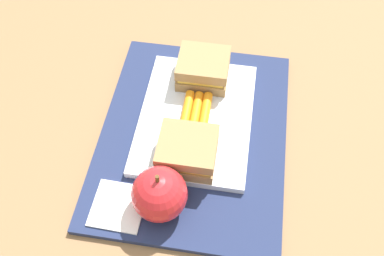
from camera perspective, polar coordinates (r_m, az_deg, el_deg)
ground_plane at (r=0.66m, az=0.17°, el=-1.20°), size 2.40×2.40×0.00m
lunchbag_mat at (r=0.65m, az=0.17°, el=-0.96°), size 0.36×0.28×0.01m
food_tray at (r=0.66m, az=0.51°, el=1.37°), size 0.23×0.17×0.01m
sandwich_half_left at (r=0.69m, az=1.52°, el=7.97°), size 0.07×0.08×0.04m
sandwich_half_right at (r=0.59m, az=-0.61°, el=-3.08°), size 0.07×0.08×0.04m
carrot_sticks_bundle at (r=0.65m, az=0.50°, el=2.06°), size 0.08×0.04×0.02m
apple at (r=0.56m, az=-4.38°, el=-8.81°), size 0.07×0.07×0.08m
paper_napkin at (r=0.60m, az=-9.84°, el=-10.26°), size 0.07×0.07×0.00m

